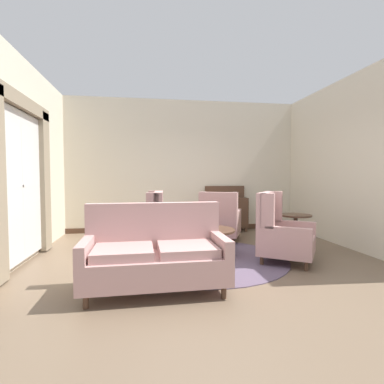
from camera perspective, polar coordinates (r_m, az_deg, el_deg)
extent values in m
plane|color=brown|center=(4.68, 3.02, -13.63)|extent=(8.17, 8.17, 0.00)
cube|color=beige|center=(7.37, -1.62, 5.03)|extent=(5.84, 0.08, 3.20)
cube|color=beige|center=(5.61, -28.92, 5.31)|extent=(0.08, 4.09, 3.20)
cube|color=beige|center=(6.47, 26.82, 5.00)|extent=(0.08, 4.09, 3.20)
cube|color=#4C3323|center=(7.42, -1.55, -6.93)|extent=(5.68, 0.03, 0.12)
cylinder|color=#5B4C60|center=(4.96, 2.29, -12.59)|extent=(2.70, 2.70, 0.01)
cube|color=silver|center=(5.14, -29.98, 0.99)|extent=(0.03, 1.38, 2.15)
cube|color=white|center=(5.13, -29.79, 0.99)|extent=(0.02, 1.46, 2.23)
cube|color=white|center=(5.13, -29.77, 0.99)|extent=(0.02, 0.04, 2.15)
cube|color=white|center=(5.13, -29.77, 0.99)|extent=(0.02, 1.38, 0.04)
cube|color=gray|center=(5.94, -26.42, 1.77)|extent=(0.10, 0.32, 2.45)
cube|color=gray|center=(5.23, -29.71, 14.66)|extent=(0.10, 2.06, 0.20)
cylinder|color=#4C3323|center=(5.10, 3.06, -7.30)|extent=(0.92, 0.92, 0.04)
cylinder|color=#4C3323|center=(5.14, 3.05, -9.51)|extent=(0.10, 0.10, 0.37)
cube|color=#4C3323|center=(5.24, 5.43, -11.42)|extent=(0.28, 0.07, 0.07)
cube|color=#4C3323|center=(5.35, 1.53, -11.11)|extent=(0.18, 0.28, 0.07)
cube|color=#4C3323|center=(4.98, 2.20, -12.17)|extent=(0.20, 0.27, 0.07)
cylinder|color=brown|center=(5.14, 2.74, -6.88)|extent=(0.10, 0.10, 0.02)
ellipsoid|color=brown|center=(5.12, 2.74, -5.74)|extent=(0.18, 0.18, 0.18)
cylinder|color=brown|center=(5.10, 2.75, -4.16)|extent=(0.08, 0.08, 0.10)
torus|color=brown|center=(5.09, 2.75, -3.58)|extent=(0.15, 0.15, 0.02)
cube|color=tan|center=(3.57, -6.97, -14.07)|extent=(1.66, 0.84, 0.30)
cube|color=tan|center=(3.79, -7.29, -6.30)|extent=(1.65, 0.18, 0.56)
cube|color=tan|center=(3.47, -13.04, -11.13)|extent=(0.67, 0.62, 0.10)
cube|color=tan|center=(3.51, -0.93, -10.90)|extent=(0.67, 0.62, 0.10)
cube|color=tan|center=(3.50, -19.83, -10.34)|extent=(0.13, 0.71, 0.19)
cube|color=tan|center=(3.58, 5.62, -9.88)|extent=(0.13, 0.71, 0.19)
cylinder|color=#4C3323|center=(3.38, -19.71, -19.22)|extent=(0.06, 0.06, 0.14)
cylinder|color=#4C3323|center=(3.45, 6.11, -18.55)|extent=(0.06, 0.06, 0.14)
cylinder|color=#4C3323|center=(3.97, -18.10, -15.75)|extent=(0.06, 0.06, 0.14)
cylinder|color=#4C3323|center=(4.04, 3.47, -15.30)|extent=(0.06, 0.06, 0.14)
cube|color=tan|center=(6.28, 5.58, -6.82)|extent=(1.05, 1.13, 0.26)
cube|color=tan|center=(5.84, 5.00, -3.13)|extent=(0.74, 0.43, 0.63)
cube|color=tan|center=(5.87, 8.27, -2.37)|extent=(0.17, 0.22, 0.48)
cube|color=tan|center=(5.98, 2.09, -2.25)|extent=(0.17, 0.22, 0.48)
cube|color=tan|center=(6.25, 8.61, -4.60)|extent=(0.42, 0.78, 0.23)
cube|color=tan|center=(6.35, 2.77, -4.45)|extent=(0.42, 0.78, 0.23)
cylinder|color=#4C3323|center=(6.64, 8.63, -8.05)|extent=(0.06, 0.06, 0.14)
cylinder|color=#4C3323|center=(6.73, 3.60, -7.88)|extent=(0.06, 0.06, 0.14)
cylinder|color=#4C3323|center=(5.91, 7.83, -9.42)|extent=(0.06, 0.06, 0.14)
cylinder|color=#4C3323|center=(6.01, 2.19, -9.19)|extent=(0.06, 0.06, 0.14)
cube|color=tan|center=(5.21, -10.42, -8.67)|extent=(0.91, 0.79, 0.30)
cube|color=tan|center=(5.12, -6.40, -3.53)|extent=(0.19, 0.74, 0.64)
cube|color=tan|center=(5.43, -7.27, -2.34)|extent=(0.21, 0.11, 0.49)
cube|color=tan|center=(4.80, -7.58, -3.04)|extent=(0.21, 0.11, 0.49)
cube|color=tan|center=(5.49, -10.64, -5.47)|extent=(0.77, 0.15, 0.20)
cube|color=tan|center=(4.86, -11.39, -6.56)|extent=(0.77, 0.15, 0.20)
cylinder|color=#4C3323|center=(5.58, -13.78, -10.22)|extent=(0.06, 0.06, 0.14)
cylinder|color=#4C3323|center=(5.03, -14.80, -11.70)|extent=(0.06, 0.06, 0.14)
cylinder|color=#4C3323|center=(5.52, -6.39, -10.31)|extent=(0.06, 0.06, 0.14)
cylinder|color=#4C3323|center=(4.96, -6.56, -11.83)|extent=(0.06, 0.06, 0.14)
cube|color=tan|center=(4.91, 17.72, -9.65)|extent=(1.09, 1.09, 0.27)
cube|color=tan|center=(4.88, 14.03, -4.00)|extent=(0.56, 0.72, 0.68)
cube|color=tan|center=(4.53, 14.27, -3.51)|extent=(0.22, 0.20, 0.52)
cube|color=tan|center=(5.19, 15.80, -2.71)|extent=(0.22, 0.20, 0.52)
cube|color=tan|center=(4.53, 17.77, -7.69)|extent=(0.62, 0.48, 0.20)
cube|color=tan|center=(5.19, 18.86, -6.35)|extent=(0.62, 0.48, 0.20)
cylinder|color=#4C3323|center=(4.63, 21.07, -13.11)|extent=(0.06, 0.06, 0.14)
cylinder|color=#4C3323|center=(5.22, 21.67, -11.27)|extent=(0.06, 0.06, 0.14)
cylinder|color=#4C3323|center=(4.72, 13.25, -12.67)|extent=(0.06, 0.06, 0.14)
cylinder|color=#4C3323|center=(5.30, 14.75, -10.94)|extent=(0.06, 0.06, 0.14)
cylinder|color=#4C3323|center=(5.57, 19.26, -4.25)|extent=(0.54, 0.54, 0.03)
cylinder|color=#4C3323|center=(5.62, 19.21, -7.62)|extent=(0.07, 0.07, 0.64)
cylinder|color=#4C3323|center=(5.69, 19.15, -10.58)|extent=(0.35, 0.35, 0.04)
cube|color=#4C3323|center=(7.32, 6.61, -3.92)|extent=(1.00, 0.38, 0.72)
cube|color=#4C3323|center=(7.44, 6.28, 0.08)|extent=(1.00, 0.04, 0.28)
cube|color=#4C3323|center=(7.14, 3.36, -7.41)|extent=(0.06, 0.06, 0.10)
cube|color=#4C3323|center=(7.38, 10.29, -7.11)|extent=(0.06, 0.06, 0.10)
cube|color=#4C3323|center=(7.41, 2.90, -7.02)|extent=(0.06, 0.06, 0.10)
cube|color=#4C3323|center=(7.64, 9.60, -6.75)|extent=(0.06, 0.06, 0.10)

